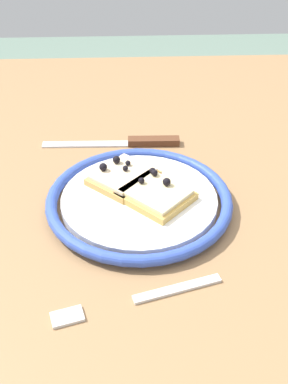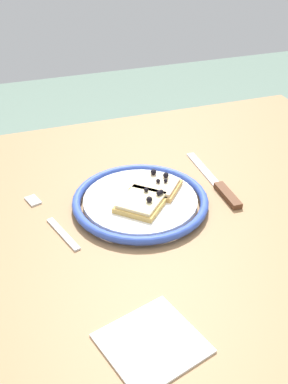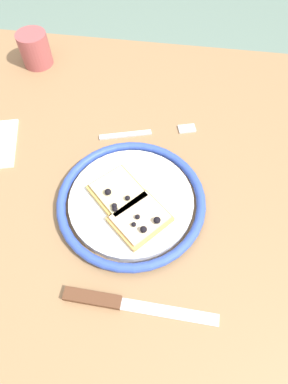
{
  "view_description": "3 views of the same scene",
  "coord_description": "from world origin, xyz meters",
  "px_view_note": "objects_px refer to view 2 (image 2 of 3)",
  "views": [
    {
      "loc": [
        -0.6,
        0.06,
        1.17
      ],
      "look_at": [
        -0.07,
        0.03,
        0.79
      ],
      "focal_mm": 44.57,
      "sensor_mm": 36.0,
      "label": 1
    },
    {
      "loc": [
        -0.3,
        -0.67,
        1.27
      ],
      "look_at": [
        -0.05,
        0.04,
        0.78
      ],
      "focal_mm": 43.13,
      "sensor_mm": 36.0,
      "label": 2
    },
    {
      "loc": [
        0.23,
        0.1,
        1.26
      ],
      "look_at": [
        -0.07,
        0.06,
        0.77
      ],
      "focal_mm": 30.05,
      "sensor_mm": 36.0,
      "label": 3
    }
  ],
  "objects_px": {
    "plate": "(140,201)",
    "fork": "(51,220)",
    "pizza_slice_near": "(142,202)",
    "knife": "(220,188)",
    "napkin": "(152,343)",
    "dining_table": "(172,244)",
    "pizza_slice_far": "(156,185)"
  },
  "relations": [
    {
      "from": "plate",
      "to": "fork",
      "type": "xyz_separation_m",
      "value": [
        -0.18,
        0.01,
        -0.01
      ]
    },
    {
      "from": "pizza_slice_near",
      "to": "knife",
      "type": "bearing_deg",
      "value": 7.61
    },
    {
      "from": "knife",
      "to": "napkin",
      "type": "distance_m",
      "value": 0.42
    },
    {
      "from": "plate",
      "to": "napkin",
      "type": "relative_size",
      "value": 2.1
    },
    {
      "from": "dining_table",
      "to": "pizza_slice_near",
      "type": "relative_size",
      "value": 9.02
    },
    {
      "from": "pizza_slice_near",
      "to": "knife",
      "type": "relative_size",
      "value": 0.51
    },
    {
      "from": "plate",
      "to": "knife",
      "type": "relative_size",
      "value": 1.12
    },
    {
      "from": "fork",
      "to": "plate",
      "type": "bearing_deg",
      "value": -3.49
    },
    {
      "from": "knife",
      "to": "fork",
      "type": "distance_m",
      "value": 0.35
    },
    {
      "from": "dining_table",
      "to": "pizza_slice_near",
      "type": "distance_m",
      "value": 0.12
    },
    {
      "from": "pizza_slice_far",
      "to": "knife",
      "type": "height_order",
      "value": "pizza_slice_far"
    },
    {
      "from": "plate",
      "to": "pizza_slice_near",
      "type": "xyz_separation_m",
      "value": [
        -0.01,
        -0.02,
        0.01
      ]
    },
    {
      "from": "fork",
      "to": "napkin",
      "type": "height_order",
      "value": "same"
    },
    {
      "from": "plate",
      "to": "fork",
      "type": "distance_m",
      "value": 0.18
    },
    {
      "from": "napkin",
      "to": "pizza_slice_near",
      "type": "bearing_deg",
      "value": 73.22
    },
    {
      "from": "dining_table",
      "to": "pizza_slice_far",
      "type": "bearing_deg",
      "value": 101.25
    },
    {
      "from": "dining_table",
      "to": "pizza_slice_near",
      "type": "height_order",
      "value": "pizza_slice_near"
    },
    {
      "from": "pizza_slice_far",
      "to": "fork",
      "type": "relative_size",
      "value": 0.6
    },
    {
      "from": "napkin",
      "to": "fork",
      "type": "bearing_deg",
      "value": 103.86
    },
    {
      "from": "pizza_slice_far",
      "to": "fork",
      "type": "distance_m",
      "value": 0.22
    },
    {
      "from": "knife",
      "to": "pizza_slice_far",
      "type": "bearing_deg",
      "value": 170.82
    },
    {
      "from": "plate",
      "to": "napkin",
      "type": "bearing_deg",
      "value": -106.44
    },
    {
      "from": "knife",
      "to": "napkin",
      "type": "height_order",
      "value": "knife"
    },
    {
      "from": "pizza_slice_far",
      "to": "knife",
      "type": "bearing_deg",
      "value": -9.18
    },
    {
      "from": "plate",
      "to": "napkin",
      "type": "xyz_separation_m",
      "value": [
        -0.09,
        -0.32,
        -0.01
      ]
    },
    {
      "from": "plate",
      "to": "napkin",
      "type": "height_order",
      "value": "plate"
    },
    {
      "from": "dining_table",
      "to": "pizza_slice_far",
      "type": "distance_m",
      "value": 0.13
    },
    {
      "from": "plate",
      "to": "pizza_slice_near",
      "type": "bearing_deg",
      "value": -102.1
    },
    {
      "from": "knife",
      "to": "napkin",
      "type": "bearing_deg",
      "value": -130.3
    },
    {
      "from": "knife",
      "to": "fork",
      "type": "xyz_separation_m",
      "value": [
        -0.35,
        0.01,
        -0.0
      ]
    },
    {
      "from": "plate",
      "to": "fork",
      "type": "relative_size",
      "value": 1.36
    },
    {
      "from": "plate",
      "to": "pizza_slice_near",
      "type": "relative_size",
      "value": 2.21
    }
  ]
}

